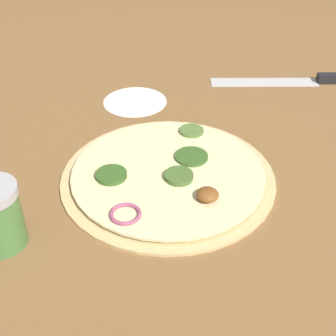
{
  "coord_description": "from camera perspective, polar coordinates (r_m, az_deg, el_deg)",
  "views": [
    {
      "loc": [
        0.23,
        -0.51,
        0.43
      ],
      "look_at": [
        0.0,
        0.0,
        0.02
      ],
      "focal_mm": 50.0,
      "sensor_mm": 36.0,
      "label": 1
    }
  ],
  "objects": [
    {
      "name": "ground_plane",
      "position": [
        0.71,
        -0.0,
        -1.24
      ],
      "size": [
        3.0,
        3.0,
        0.0
      ],
      "primitive_type": "plane",
      "color": "brown"
    },
    {
      "name": "flour_patch",
      "position": [
        0.91,
        -4.04,
        8.1
      ],
      "size": [
        0.12,
        0.12,
        0.0
      ],
      "color": "white",
      "rests_on": "ground_plane"
    },
    {
      "name": "pizza",
      "position": [
        0.7,
        0.0,
        -0.84
      ],
      "size": [
        0.32,
        0.32,
        0.03
      ],
      "color": "#D6B77A",
      "rests_on": "ground_plane"
    },
    {
      "name": "knife",
      "position": [
        1.03,
        17.49,
        10.24
      ],
      "size": [
        0.31,
        0.16,
        0.02
      ],
      "rotation": [
        0.0,
        0.0,
        3.57
      ],
      "color": "silver",
      "rests_on": "ground_plane"
    }
  ]
}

